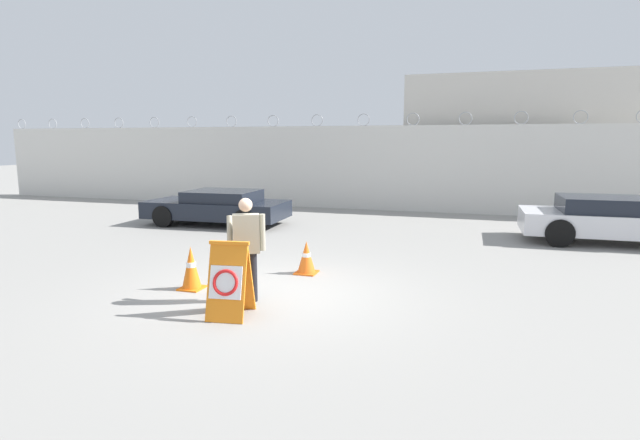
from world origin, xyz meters
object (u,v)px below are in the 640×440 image
object	(u,v)px
barricade_sign	(229,279)
parked_car_front_coupe	(218,207)
security_guard	(246,245)
parked_car_far_side	(610,219)
traffic_cone_mid	(306,257)
traffic_cone_near	(191,268)

from	to	relation	value
barricade_sign	parked_car_front_coupe	size ratio (longest dim) A/B	0.26
barricade_sign	security_guard	size ratio (longest dim) A/B	0.67
parked_car_front_coupe	parked_car_far_side	world-z (taller)	parked_car_far_side
traffic_cone_mid	parked_car_front_coupe	bearing A→B (deg)	134.03
parked_car_far_side	parked_car_front_coupe	bearing A→B (deg)	-178.57
parked_car_front_coupe	parked_car_far_side	xyz separation A→B (m)	(11.07, 0.45, 0.05)
traffic_cone_near	parked_car_front_coupe	distance (m)	7.00
traffic_cone_mid	traffic_cone_near	bearing A→B (deg)	-134.88
security_guard	traffic_cone_mid	distance (m)	2.08
barricade_sign	parked_car_far_side	xyz separation A→B (m)	(6.79, 7.85, 0.04)
security_guard	parked_car_far_side	bearing A→B (deg)	-160.68
security_guard	traffic_cone_mid	size ratio (longest dim) A/B	2.63
barricade_sign	traffic_cone_near	xyz separation A→B (m)	(-1.32, 1.06, -0.19)
security_guard	parked_car_far_side	size ratio (longest dim) A/B	0.39
barricade_sign	traffic_cone_mid	bearing A→B (deg)	75.81
traffic_cone_near	parked_car_front_coupe	world-z (taller)	parked_car_front_coupe
traffic_cone_mid	parked_car_front_coupe	world-z (taller)	parked_car_front_coupe
parked_car_front_coupe	traffic_cone_near	bearing A→B (deg)	113.16
security_guard	traffic_cone_near	size ratio (longest dim) A/B	2.22
traffic_cone_mid	parked_car_front_coupe	size ratio (longest dim) A/B	0.15
security_guard	traffic_cone_mid	world-z (taller)	security_guard
barricade_sign	parked_car_far_side	world-z (taller)	parked_car_far_side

